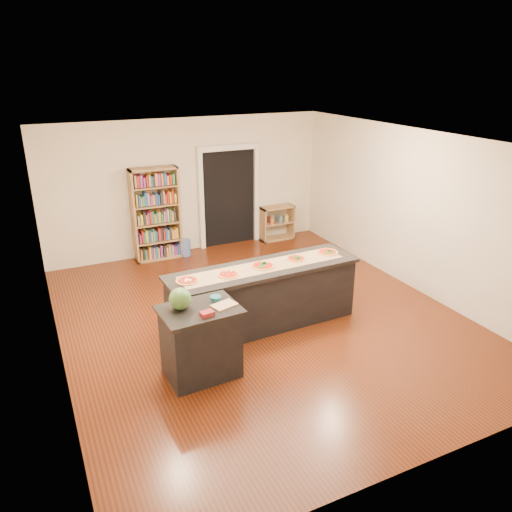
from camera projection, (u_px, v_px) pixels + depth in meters
name	position (u px, v px, depth m)	size (l,w,h in m)	color
room	(262.00, 236.00, 7.48)	(6.00, 7.00, 2.80)	beige
doorway	(229.00, 191.00, 10.83)	(1.40, 0.09, 2.21)	black
kitchen_island	(263.00, 296.00, 7.61)	(2.98, 0.81, 0.98)	black
side_counter	(201.00, 342.00, 6.38)	(0.98, 0.72, 0.97)	black
bookshelf	(156.00, 214.00, 10.09)	(0.95, 0.34, 1.90)	#A78051
low_shelf	(277.00, 223.00, 11.41)	(0.78, 0.33, 0.78)	#A78051
waste_bin	(185.00, 247.00, 10.52)	(0.24, 0.24, 0.35)	#516AB4
kraft_paper	(263.00, 267.00, 7.43)	(2.58, 0.47, 0.00)	#9E8051
watermelon	(180.00, 299.00, 6.14)	(0.28, 0.28, 0.28)	#144214
cutting_board	(224.00, 305.00, 6.27)	(0.30, 0.20, 0.02)	tan
package_red	(207.00, 314.00, 6.02)	(0.16, 0.11, 0.06)	maroon
package_teal	(216.00, 298.00, 6.41)	(0.15, 0.15, 0.05)	#195966
pizza_a	(187.00, 281.00, 6.94)	(0.34, 0.34, 0.02)	#AF7B43
pizza_b	(228.00, 274.00, 7.13)	(0.30, 0.30, 0.02)	#AF7B43
pizza_c	(263.00, 266.00, 7.44)	(0.35, 0.35, 0.02)	#AF7B43
pizza_d	(296.00, 259.00, 7.71)	(0.29, 0.29, 0.02)	#AF7B43
pizza_e	(328.00, 252.00, 7.97)	(0.32, 0.32, 0.02)	#AF7B43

